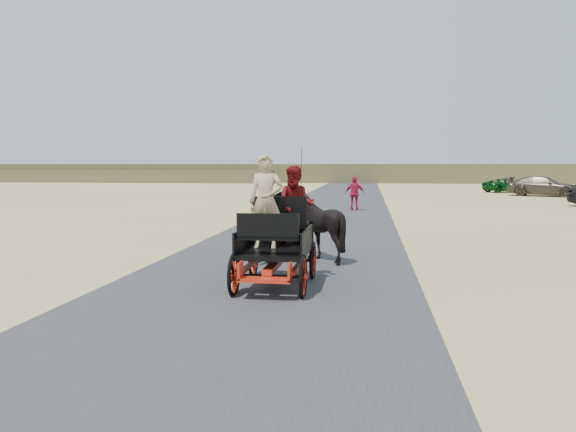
# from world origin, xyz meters

# --- Properties ---
(ground) EXTENTS (140.00, 140.00, 0.00)m
(ground) POSITION_xyz_m (0.00, 0.00, 0.00)
(ground) COLOR tan
(road) EXTENTS (6.00, 140.00, 0.01)m
(road) POSITION_xyz_m (0.00, 0.00, 0.01)
(road) COLOR #38383A
(road) RESTS_ON ground
(ridge_far) EXTENTS (140.00, 6.00, 2.40)m
(ridge_far) POSITION_xyz_m (0.00, 62.00, 1.20)
(ridge_far) COLOR brown
(ridge_far) RESTS_ON ground
(ridge_near) EXTENTS (40.00, 4.00, 1.60)m
(ridge_near) POSITION_xyz_m (-30.00, 58.00, 0.80)
(ridge_near) COLOR brown
(ridge_near) RESTS_ON ground
(carriage) EXTENTS (1.30, 2.40, 0.72)m
(carriage) POSITION_xyz_m (0.26, -1.04, 0.36)
(carriage) COLOR black
(carriage) RESTS_ON ground
(horse_left) EXTENTS (0.91, 2.01, 1.70)m
(horse_left) POSITION_xyz_m (-0.29, 1.96, 0.85)
(horse_left) COLOR black
(horse_left) RESTS_ON ground
(horse_right) EXTENTS (1.37, 1.54, 1.70)m
(horse_right) POSITION_xyz_m (0.81, 1.96, 0.85)
(horse_right) COLOR black
(horse_right) RESTS_ON ground
(driver_man) EXTENTS (0.66, 0.43, 1.80)m
(driver_man) POSITION_xyz_m (0.06, -0.99, 1.62)
(driver_man) COLOR tan
(driver_man) RESTS_ON carriage
(passenger_woman) EXTENTS (0.77, 0.60, 1.58)m
(passenger_woman) POSITION_xyz_m (0.56, -0.44, 1.51)
(passenger_woman) COLOR #660C0F
(passenger_woman) RESTS_ON carriage
(pedestrian) EXTENTS (1.03, 0.47, 1.73)m
(pedestrian) POSITION_xyz_m (1.29, 17.05, 0.86)
(pedestrian) COLOR #AE1338
(pedestrian) RESTS_ON ground
(car_c) EXTENTS (5.45, 3.95, 1.47)m
(car_c) POSITION_xyz_m (14.70, 31.97, 0.73)
(car_c) COLOR brown
(car_c) RESTS_ON ground
(car_d) EXTENTS (4.61, 3.10, 1.17)m
(car_d) POSITION_xyz_m (13.66, 37.81, 0.59)
(car_d) COLOR #0C4C19
(car_d) RESTS_ON ground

